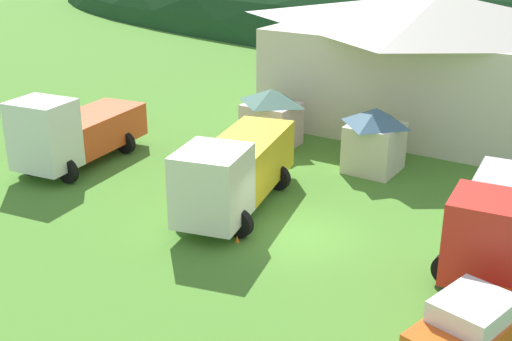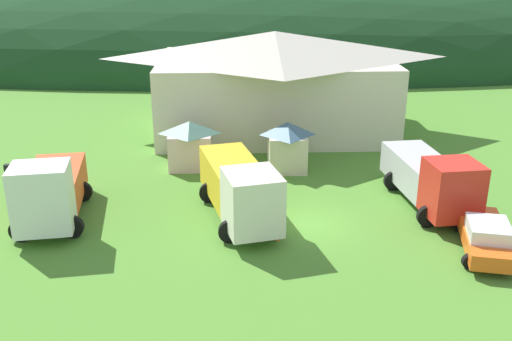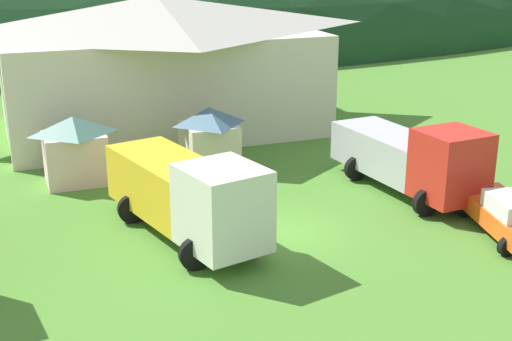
{
  "view_description": "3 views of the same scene",
  "coord_description": "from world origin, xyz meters",
  "views": [
    {
      "loc": [
        10.51,
        -19.63,
        11.23
      ],
      "look_at": [
        -2.28,
        0.42,
        2.03
      ],
      "focal_mm": 46.06,
      "sensor_mm": 36.0,
      "label": 1
    },
    {
      "loc": [
        -3.76,
        -25.93,
        12.57
      ],
      "look_at": [
        -2.56,
        3.37,
        1.62
      ],
      "focal_mm": 40.58,
      "sensor_mm": 36.0,
      "label": 2
    },
    {
      "loc": [
        -9.59,
        -21.89,
        10.28
      ],
      "look_at": [
        -0.81,
        0.9,
        2.21
      ],
      "focal_mm": 49.07,
      "sensor_mm": 36.0,
      "label": 3
    }
  ],
  "objects": [
    {
      "name": "play_shed_pink",
      "position": [
        -6.44,
        8.44,
        1.56
      ],
      "size": [
        2.83,
        2.43,
        3.02
      ],
      "color": "beige",
      "rests_on": "ground"
    },
    {
      "name": "depot_building",
      "position": [
        -0.64,
        16.62,
        3.82
      ],
      "size": [
        18.15,
        12.02,
        7.42
      ],
      "color": "beige",
      "rests_on": "ground"
    },
    {
      "name": "crane_truck_red",
      "position": [
        6.59,
        1.81,
        1.63
      ],
      "size": [
        3.65,
        8.1,
        3.29
      ],
      "rotation": [
        0.0,
        0.0,
        -1.48
      ],
      "color": "red",
      "rests_on": "ground"
    },
    {
      "name": "forested_hill_backdrop",
      "position": [
        0.0,
        59.78,
        0.0
      ],
      "size": [
        141.44,
        60.0,
        27.3
      ],
      "primitive_type": "ellipsoid",
      "color": "#193D1E",
      "rests_on": "ground"
    },
    {
      "name": "heavy_rig_striped",
      "position": [
        -3.47,
        0.67,
        1.74
      ],
      "size": [
        4.31,
        8.44,
        3.32
      ],
      "rotation": [
        0.0,
        0.0,
        -1.34
      ],
      "color": "silver",
      "rests_on": "ground"
    },
    {
      "name": "service_pickup_orange",
      "position": [
        7.43,
        -3.21,
        0.83
      ],
      "size": [
        3.13,
        5.63,
        1.66
      ],
      "rotation": [
        0.0,
        0.0,
        -1.81
      ],
      "color": "orange",
      "rests_on": "ground"
    },
    {
      "name": "play_shed_cream",
      "position": [
        -0.45,
        7.84,
        1.58
      ],
      "size": [
        2.48,
        2.63,
        3.06
      ],
      "color": "beige",
      "rests_on": "ground"
    },
    {
      "name": "ground_plane",
      "position": [
        0.0,
        0.0,
        0.0
      ],
      "size": [
        200.0,
        200.0,
        0.0
      ],
      "primitive_type": "plane",
      "color": "#4C842D"
    },
    {
      "name": "traffic_light_west",
      "position": [
        -14.19,
        -0.56,
        2.22
      ],
      "size": [
        0.2,
        0.32,
        3.57
      ],
      "color": "#4C4C51",
      "rests_on": "ground"
    },
    {
      "name": "traffic_cone_mid_row",
      "position": [
        -1.74,
        -1.72,
        0.0
      ],
      "size": [
        0.36,
        0.36,
        0.5
      ],
      "primitive_type": "cone",
      "color": "orange",
      "rests_on": "ground"
    },
    {
      "name": "heavy_rig_white",
      "position": [
        -12.81,
        0.74,
        1.73
      ],
      "size": [
        3.94,
        7.53,
        3.68
      ],
      "rotation": [
        0.0,
        0.0,
        -1.44
      ],
      "color": "white",
      "rests_on": "ground"
    }
  ]
}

